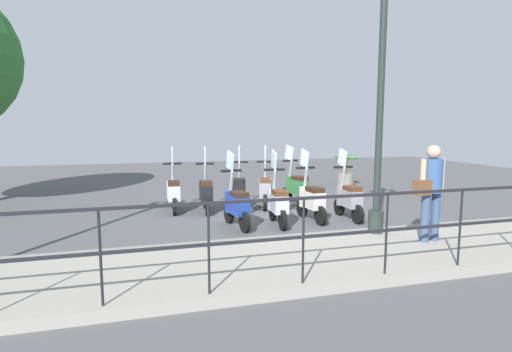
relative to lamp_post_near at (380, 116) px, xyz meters
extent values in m
plane|color=#4C4C4F|center=(2.40, 1.00, -2.22)|extent=(28.00, 28.00, 0.00)
cube|color=gray|center=(-0.80, 1.00, -2.15)|extent=(2.20, 20.00, 0.15)
cube|color=gray|center=(0.25, 1.00, -2.15)|extent=(0.10, 20.00, 0.15)
cube|color=black|center=(-1.80, 1.00, -1.02)|extent=(0.04, 16.00, 0.04)
cube|color=black|center=(-1.80, 1.00, -1.50)|extent=(0.04, 16.00, 0.04)
cylinder|color=black|center=(-1.80, -0.15, -1.55)|extent=(0.03, 0.03, 1.05)
cylinder|color=black|center=(-1.80, 1.00, -1.55)|extent=(0.03, 0.03, 1.05)
cylinder|color=black|center=(-1.80, 2.14, -1.55)|extent=(0.03, 0.03, 1.05)
cylinder|color=black|center=(-1.80, 3.28, -1.55)|extent=(0.03, 0.03, 1.05)
cylinder|color=black|center=(-1.80, 4.42, -1.55)|extent=(0.03, 0.03, 1.05)
cylinder|color=#232D28|center=(0.00, 0.00, -1.87)|extent=(0.26, 0.26, 0.40)
cylinder|color=#232D28|center=(0.00, 0.00, 0.19)|extent=(0.12, 0.12, 4.53)
cylinder|color=#384C70|center=(-0.69, -0.67, -1.66)|extent=(0.14, 0.14, 0.82)
cylinder|color=#384C70|center=(-0.72, -0.45, -1.66)|extent=(0.14, 0.14, 0.82)
cylinder|color=#335184|center=(-0.71, -0.56, -0.98)|extent=(0.36, 0.36, 0.55)
sphere|color=tan|center=(-0.71, -0.56, -0.59)|extent=(0.22, 0.22, 0.22)
cylinder|color=tan|center=(-0.68, -0.76, -0.96)|extent=(0.09, 0.09, 0.52)
cylinder|color=tan|center=(-0.73, -0.36, -0.96)|extent=(0.09, 0.09, 0.52)
cube|color=brown|center=(-0.79, -0.31, -1.15)|extent=(0.17, 0.29, 0.24)
cylinder|color=slate|center=(5.82, -2.52, -2.00)|extent=(0.56, 0.56, 0.45)
cylinder|color=brown|center=(5.82, -2.52, -1.52)|extent=(0.10, 0.10, 0.50)
ellipsoid|color=#387A33|center=(6.07, -2.52, -1.22)|extent=(0.56, 0.16, 0.10)
ellipsoid|color=#387A33|center=(5.57, -2.52, -1.22)|extent=(0.56, 0.16, 0.10)
ellipsoid|color=#387A33|center=(5.82, -2.27, -1.22)|extent=(0.56, 0.16, 0.10)
ellipsoid|color=#387A33|center=(5.82, -2.77, -1.22)|extent=(0.56, 0.16, 0.10)
ellipsoid|color=#387A33|center=(6.00, -2.34, -1.22)|extent=(0.56, 0.16, 0.10)
ellipsoid|color=#387A33|center=(5.64, -2.70, -1.22)|extent=(0.56, 0.16, 0.10)
cylinder|color=black|center=(2.01, -0.32, -2.02)|extent=(0.40, 0.08, 0.40)
cylinder|color=black|center=(1.18, -0.32, -2.02)|extent=(0.40, 0.08, 0.40)
cube|color=gray|center=(1.51, -0.32, -1.74)|extent=(0.60, 0.28, 0.36)
cube|color=gray|center=(1.80, -0.32, -1.72)|extent=(0.12, 0.30, 0.44)
cube|color=#4C2D19|center=(1.44, -0.32, -1.51)|extent=(0.40, 0.26, 0.10)
cylinder|color=gray|center=(1.86, -0.32, -1.37)|extent=(0.18, 0.07, 0.55)
cube|color=black|center=(1.86, -0.32, -1.09)|extent=(0.06, 0.44, 0.05)
cube|color=silver|center=(1.92, -0.32, -0.89)|extent=(0.39, 0.03, 0.42)
cylinder|color=black|center=(2.10, 0.56, -2.02)|extent=(0.41, 0.12, 0.40)
cylinder|color=black|center=(1.27, 0.48, -2.02)|extent=(0.41, 0.12, 0.40)
cube|color=beige|center=(1.60, 0.51, -1.74)|extent=(0.62, 0.34, 0.36)
cube|color=beige|center=(1.89, 0.54, -1.72)|extent=(0.15, 0.31, 0.44)
cube|color=black|center=(1.53, 0.51, -1.51)|extent=(0.42, 0.30, 0.10)
cylinder|color=gray|center=(1.95, 0.55, -1.37)|extent=(0.19, 0.09, 0.55)
cube|color=black|center=(1.95, 0.55, -1.09)|extent=(0.10, 0.44, 0.05)
cube|color=silver|center=(2.01, 0.55, -0.89)|extent=(0.39, 0.07, 0.42)
cylinder|color=black|center=(1.93, 1.31, -2.02)|extent=(0.40, 0.11, 0.40)
cylinder|color=black|center=(1.10, 1.37, -2.02)|extent=(0.40, 0.11, 0.40)
cube|color=#B7BCC6|center=(1.43, 1.34, -1.74)|extent=(0.62, 0.32, 0.36)
cube|color=#B7BCC6|center=(1.72, 1.32, -1.72)|extent=(0.14, 0.31, 0.44)
cube|color=#4C2D19|center=(1.36, 1.35, -1.51)|extent=(0.42, 0.29, 0.10)
cylinder|color=gray|center=(1.78, 1.32, -1.37)|extent=(0.19, 0.08, 0.55)
cube|color=black|center=(1.78, 1.32, -1.09)|extent=(0.09, 0.44, 0.05)
cube|color=silver|center=(1.84, 1.32, -0.89)|extent=(0.39, 0.06, 0.42)
cylinder|color=black|center=(1.97, 2.27, -2.02)|extent=(0.41, 0.15, 0.40)
cylinder|color=black|center=(1.15, 2.13, -2.02)|extent=(0.41, 0.15, 0.40)
cube|color=navy|center=(1.48, 2.18, -1.74)|extent=(0.64, 0.38, 0.36)
cube|color=navy|center=(1.76, 2.23, -1.72)|extent=(0.17, 0.32, 0.44)
cube|color=black|center=(1.41, 2.17, -1.51)|extent=(0.44, 0.32, 0.10)
cylinder|color=gray|center=(1.82, 2.24, -1.37)|extent=(0.19, 0.10, 0.55)
cube|color=black|center=(1.82, 2.24, -1.09)|extent=(0.13, 0.44, 0.05)
cube|color=silver|center=(1.88, 2.25, -0.89)|extent=(0.39, 0.10, 0.42)
cylinder|color=black|center=(3.84, 0.28, -2.02)|extent=(0.41, 0.18, 0.40)
cylinder|color=black|center=(3.04, 0.07, -2.02)|extent=(0.41, 0.18, 0.40)
cube|color=#2D6B38|center=(3.36, 0.16, -1.74)|extent=(0.65, 0.42, 0.36)
cube|color=#2D6B38|center=(3.64, 0.23, -1.72)|extent=(0.19, 0.32, 0.44)
cube|color=black|center=(3.29, 0.14, -1.51)|extent=(0.45, 0.35, 0.10)
cylinder|color=gray|center=(3.70, 0.25, -1.37)|extent=(0.19, 0.11, 0.55)
cube|color=black|center=(3.70, 0.25, -1.09)|extent=(0.17, 0.44, 0.05)
cube|color=silver|center=(3.76, 0.26, -0.89)|extent=(0.38, 0.13, 0.42)
cylinder|color=black|center=(3.71, 0.93, -2.02)|extent=(0.41, 0.20, 0.40)
cylinder|color=black|center=(2.92, 1.18, -2.02)|extent=(0.41, 0.20, 0.40)
cube|color=gray|center=(3.24, 1.08, -1.74)|extent=(0.66, 0.45, 0.36)
cube|color=gray|center=(3.51, 1.00, -1.72)|extent=(0.20, 0.32, 0.44)
cube|color=#4C2D19|center=(3.17, 1.10, -1.51)|extent=(0.46, 0.37, 0.10)
cylinder|color=gray|center=(3.57, 0.98, -1.37)|extent=(0.20, 0.12, 0.55)
cube|color=black|center=(3.57, 0.98, -1.09)|extent=(0.19, 0.44, 0.05)
cube|color=silver|center=(3.63, 0.96, -0.89)|extent=(0.38, 0.14, 0.42)
cylinder|color=black|center=(3.80, 1.59, -2.02)|extent=(0.41, 0.19, 0.40)
cylinder|color=black|center=(3.00, 1.82, -2.02)|extent=(0.41, 0.19, 0.40)
cube|color=black|center=(3.32, 1.73, -1.74)|extent=(0.65, 0.43, 0.36)
cube|color=black|center=(3.60, 1.65, -1.72)|extent=(0.20, 0.32, 0.44)
cube|color=black|center=(3.25, 1.75, -1.51)|extent=(0.46, 0.36, 0.10)
cylinder|color=gray|center=(3.65, 1.64, -1.37)|extent=(0.19, 0.12, 0.55)
cube|color=black|center=(3.65, 1.64, -1.09)|extent=(0.18, 0.44, 0.05)
cube|color=silver|center=(3.71, 1.62, -0.89)|extent=(0.38, 0.13, 0.42)
cylinder|color=black|center=(3.61, 2.52, -2.02)|extent=(0.41, 0.12, 0.40)
cylinder|color=black|center=(2.78, 2.60, -2.02)|extent=(0.41, 0.12, 0.40)
cube|color=black|center=(3.11, 2.57, -1.74)|extent=(0.62, 0.33, 0.36)
cube|color=black|center=(3.40, 2.54, -1.72)|extent=(0.15, 0.31, 0.44)
cube|color=black|center=(3.04, 2.58, -1.51)|extent=(0.42, 0.30, 0.10)
cylinder|color=gray|center=(3.46, 2.54, -1.37)|extent=(0.19, 0.09, 0.55)
cube|color=black|center=(3.46, 2.54, -1.09)|extent=(0.10, 0.44, 0.05)
cube|color=silver|center=(3.52, 2.53, -0.89)|extent=(0.39, 0.07, 0.42)
cylinder|color=black|center=(3.84, 3.29, -2.02)|extent=(0.40, 0.09, 0.40)
cylinder|color=black|center=(3.01, 3.32, -2.02)|extent=(0.40, 0.09, 0.40)
cube|color=#B7BCC6|center=(3.34, 3.31, -1.74)|extent=(0.61, 0.30, 0.36)
cube|color=#B7BCC6|center=(3.63, 3.30, -1.72)|extent=(0.13, 0.30, 0.44)
cube|color=black|center=(3.27, 3.31, -1.51)|extent=(0.41, 0.27, 0.10)
cylinder|color=gray|center=(3.69, 3.30, -1.37)|extent=(0.19, 0.08, 0.55)
cube|color=black|center=(3.69, 3.30, -1.09)|extent=(0.07, 0.44, 0.05)
cube|color=silver|center=(3.75, 3.29, -0.89)|extent=(0.39, 0.04, 0.42)
camera|label=1|loc=(-6.13, 3.94, -0.16)|focal=28.00mm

